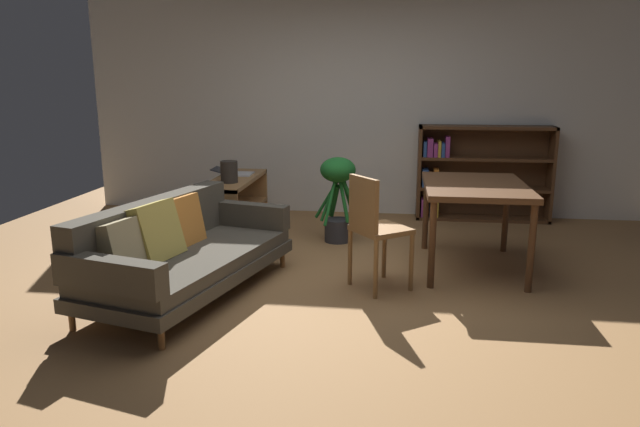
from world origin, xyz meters
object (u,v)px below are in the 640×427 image
(open_laptop, at_px, (235,173))
(dining_chair_near, at_px, (374,225))
(fabric_couch, at_px, (178,250))
(potted_floor_plant, at_px, (338,191))
(bookshelf, at_px, (475,173))
(desk_speaker, at_px, (229,172))
(dining_table, at_px, (475,193))
(media_console, at_px, (235,207))

(open_laptop, bearing_deg, dining_chair_near, -46.77)
(fabric_couch, height_order, potted_floor_plant, potted_floor_plant)
(bookshelf, bearing_deg, desk_speaker, -152.62)
(dining_chair_near, distance_m, bookshelf, 2.80)
(dining_table, relative_size, dining_chair_near, 1.32)
(fabric_couch, relative_size, dining_chair_near, 2.23)
(media_console, height_order, dining_chair_near, dining_chair_near)
(bookshelf, bearing_deg, dining_table, -97.46)
(media_console, height_order, open_laptop, open_laptop)
(desk_speaker, bearing_deg, bookshelf, 27.38)
(dining_chair_near, xyz_separation_m, bookshelf, (1.10, 2.57, 0.02))
(fabric_couch, xyz_separation_m, potted_floor_plant, (1.08, 1.66, 0.17))
(potted_floor_plant, bearing_deg, dining_table, -29.02)
(potted_floor_plant, bearing_deg, dining_chair_near, -72.60)
(dining_table, xyz_separation_m, dining_chair_near, (-0.84, -0.65, -0.15))
(open_laptop, bearing_deg, fabric_couch, -87.11)
(desk_speaker, bearing_deg, open_laptop, 99.16)
(potted_floor_plant, bearing_deg, bookshelf, 38.71)
(desk_speaker, bearing_deg, dining_chair_near, -38.58)
(fabric_couch, bearing_deg, media_console, 91.56)
(fabric_couch, xyz_separation_m, media_console, (-0.05, 1.79, -0.06))
(fabric_couch, xyz_separation_m, desk_speaker, (-0.02, 1.52, 0.37))
(open_laptop, bearing_deg, bookshelf, 17.82)
(open_laptop, height_order, desk_speaker, desk_speaker)
(open_laptop, xyz_separation_m, bookshelf, (2.70, 0.87, -0.09))
(dining_chair_near, bearing_deg, potted_floor_plant, 107.40)
(desk_speaker, xyz_separation_m, dining_table, (2.37, -0.57, -0.05))
(dining_chair_near, bearing_deg, bookshelf, 66.92)
(dining_table, height_order, dining_chair_near, dining_chair_near)
(fabric_couch, xyz_separation_m, dining_chair_near, (1.50, 0.30, 0.17))
(desk_speaker, xyz_separation_m, bookshelf, (2.62, 1.36, -0.18))
(fabric_couch, distance_m, media_console, 1.79)
(potted_floor_plant, xyz_separation_m, dining_chair_near, (0.42, -1.35, -0.00))
(fabric_couch, height_order, dining_table, same)
(dining_table, bearing_deg, fabric_couch, -157.85)
(potted_floor_plant, xyz_separation_m, dining_table, (1.27, -0.70, 0.15))
(potted_floor_plant, relative_size, dining_chair_near, 0.95)
(fabric_couch, xyz_separation_m, dining_table, (2.34, 0.95, 0.32))
(potted_floor_plant, bearing_deg, open_laptop, 163.41)
(media_console, distance_m, open_laptop, 0.41)
(desk_speaker, relative_size, bookshelf, 0.14)
(open_laptop, distance_m, potted_floor_plant, 1.23)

